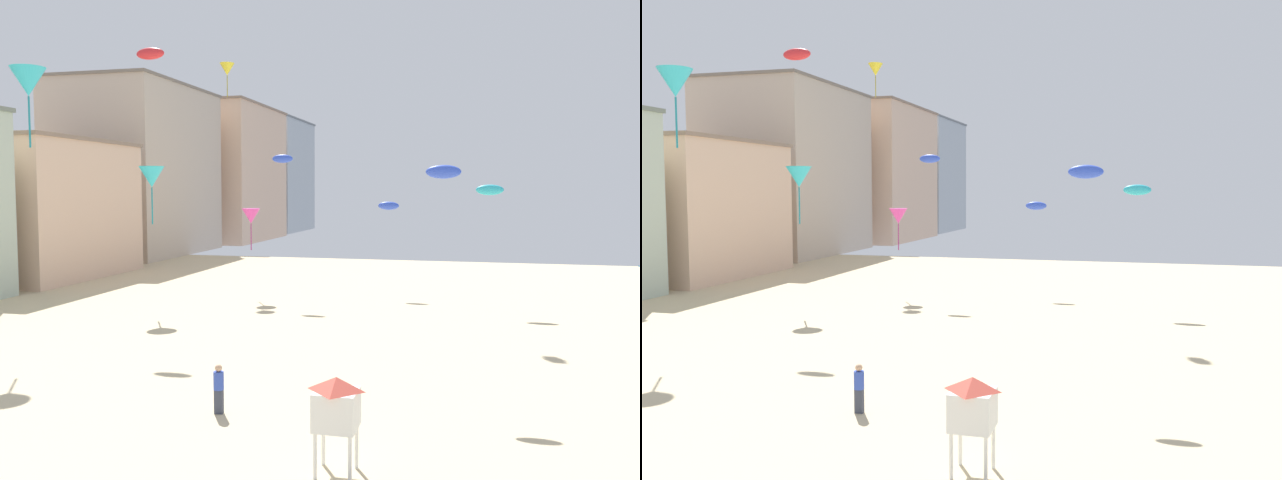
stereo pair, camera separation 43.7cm
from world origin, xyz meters
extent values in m
cube|color=beige|center=(-27.50, 39.74, 5.61)|extent=(15.35, 14.70, 11.23)
cube|color=#89715E|center=(-27.50, 39.74, 11.38)|extent=(15.65, 15.00, 0.30)
cube|color=#C6B29E|center=(-27.50, 60.09, 9.40)|extent=(12.48, 19.09, 18.80)
cube|color=slate|center=(-27.50, 60.09, 18.95)|extent=(12.73, 19.47, 0.30)
cube|color=beige|center=(-27.50, 81.96, 9.53)|extent=(16.10, 19.83, 19.07)
cube|color=#89715E|center=(-27.50, 81.96, 19.22)|extent=(16.42, 20.23, 0.30)
cube|color=#ADB7C1|center=(-27.50, 103.84, 9.65)|extent=(14.64, 17.74, 19.30)
cube|color=slate|center=(-27.50, 103.84, 19.45)|extent=(14.93, 18.09, 0.30)
cube|color=#383D4C|center=(2.64, 11.64, 0.40)|extent=(0.28, 0.18, 0.80)
cylinder|color=#334CB2|center=(2.64, 11.64, 1.10)|extent=(0.34, 0.34, 0.60)
sphere|color=tan|center=(2.64, 11.64, 1.52)|extent=(0.24, 0.24, 0.24)
cylinder|color=white|center=(6.91, 7.67, 0.60)|extent=(0.10, 0.10, 1.20)
cylinder|color=white|center=(7.81, 7.67, 0.60)|extent=(0.10, 0.10, 1.20)
cylinder|color=white|center=(6.91, 8.57, 0.60)|extent=(0.10, 0.10, 1.20)
cylinder|color=white|center=(7.81, 8.57, 0.60)|extent=(0.10, 0.10, 1.20)
cube|color=white|center=(7.36, 8.12, 1.70)|extent=(1.10, 1.10, 1.00)
pyramid|color=#D14C3D|center=(7.36, 8.12, 2.38)|extent=(1.10, 1.10, 0.35)
cone|color=#2DB7CC|center=(-8.60, 28.24, 8.12)|extent=(1.55, 1.55, 1.27)
cylinder|color=teal|center=(-8.60, 28.24, 6.36)|extent=(0.08, 0.08, 2.25)
ellipsoid|color=red|center=(-6.72, 24.87, 14.69)|extent=(1.64, 0.46, 0.64)
cone|color=#DB3D9E|center=(-4.47, 34.32, 5.55)|extent=(1.26, 1.26, 1.03)
cylinder|color=#992A6E|center=(-4.47, 34.32, 4.12)|extent=(0.07, 0.07, 1.83)
ellipsoid|color=blue|center=(-2.25, 34.50, 9.42)|extent=(1.45, 0.40, 0.56)
ellipsoid|color=blue|center=(9.48, 16.83, 8.00)|extent=(1.31, 0.36, 0.51)
ellipsoid|color=blue|center=(4.47, 37.99, 6.21)|extent=(1.48, 0.41, 0.58)
ellipsoid|color=#2DB7CC|center=(11.32, 34.11, 7.33)|extent=(1.69, 0.47, 0.66)
cone|color=#2DB7CC|center=(-10.26, 19.46, 12.48)|extent=(1.68, 1.68, 1.37)
cylinder|color=teal|center=(-10.26, 19.46, 10.58)|extent=(0.09, 0.09, 2.44)
cone|color=yellow|center=(-8.35, 39.91, 16.57)|extent=(1.13, 1.13, 0.93)
cylinder|color=#A49220|center=(-8.35, 39.91, 15.28)|extent=(0.06, 0.06, 1.65)
camera|label=1|loc=(10.93, -7.93, 7.33)|focal=36.77mm
camera|label=2|loc=(11.36, -7.82, 7.33)|focal=36.77mm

